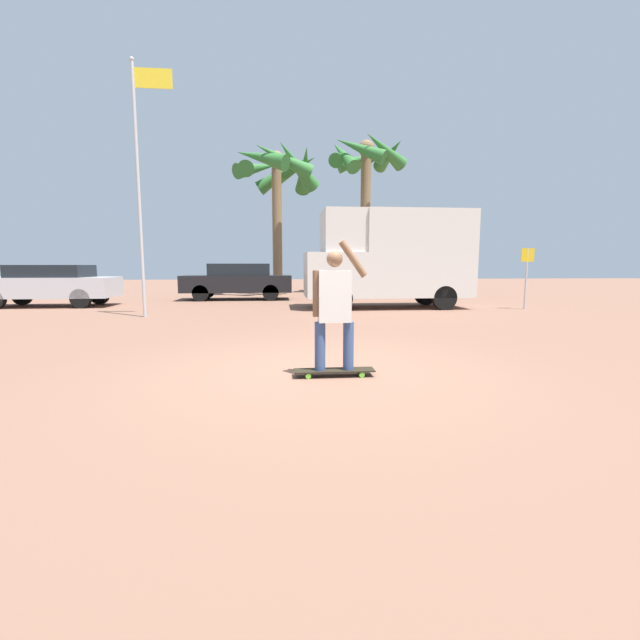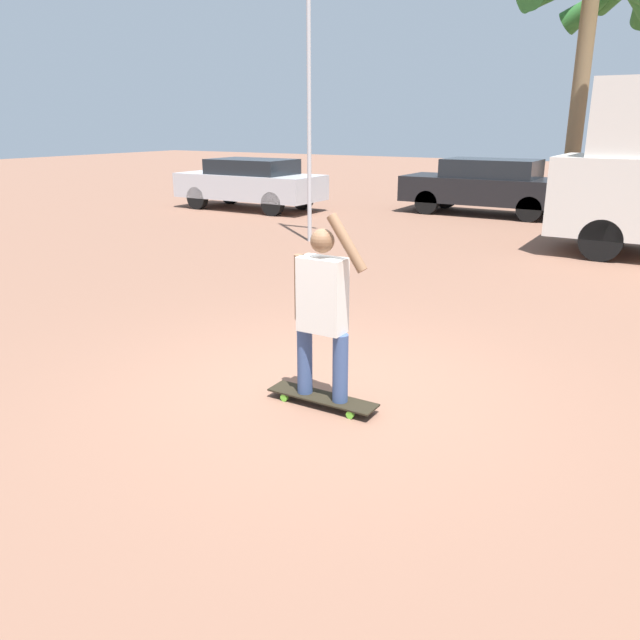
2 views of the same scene
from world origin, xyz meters
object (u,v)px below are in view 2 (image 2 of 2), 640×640
parked_car_silver (250,182)px  parked_car_black (487,185)px  skateboard (322,398)px  person_skateboarder (322,305)px  flagpole (312,46)px

parked_car_silver → parked_car_black: bearing=21.6°
skateboard → person_skateboarder: (-0.00, 0.00, 0.89)m
person_skateboarder → flagpole: 8.81m
person_skateboarder → parked_car_silver: bearing=129.7°
skateboard → parked_car_black: 13.33m
flagpole → parked_car_black: bearing=71.9°
parked_car_silver → person_skateboarder: bearing=-50.3°
person_skateboarder → parked_car_silver: person_skateboarder is taller
person_skateboarder → parked_car_black: person_skateboarder is taller
parked_car_black → flagpole: (-1.98, -6.07, 3.13)m
skateboard → flagpole: 9.15m
parked_car_black → person_skateboarder: bearing=-79.4°
flagpole → parked_car_silver: bearing=140.9°
person_skateboarder → parked_car_silver: (-8.79, 10.57, -0.17)m
parked_car_black → parked_car_silver: bearing=-158.4°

